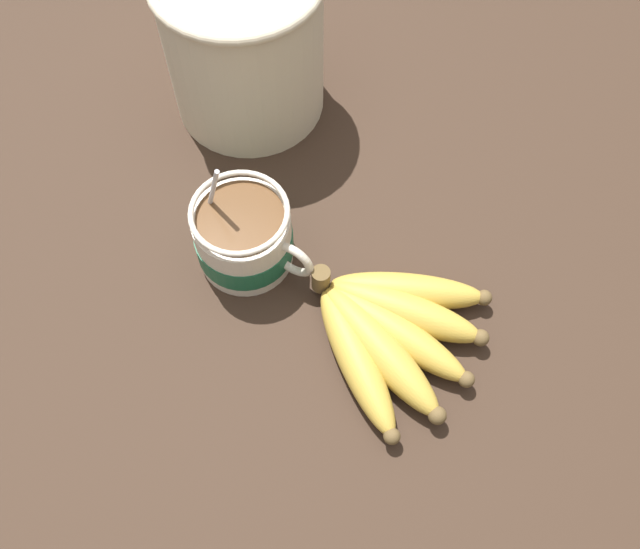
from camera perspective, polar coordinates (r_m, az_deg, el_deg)
name	(u,v)px	position (r cm, az deg, el deg)	size (l,w,h in cm)	color
table	(284,313)	(77.76, -2.87, -3.06)	(136.05, 136.05, 2.79)	#332319
coffee_mug	(244,237)	(76.34, -6.07, 2.99)	(14.27, 10.55, 14.45)	beige
banana_bunch	(389,329)	(73.54, 5.56, -4.38)	(19.70, 21.11, 4.32)	brown
woven_basket	(244,41)	(85.89, -6.10, 18.07)	(19.11, 19.11, 19.06)	beige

